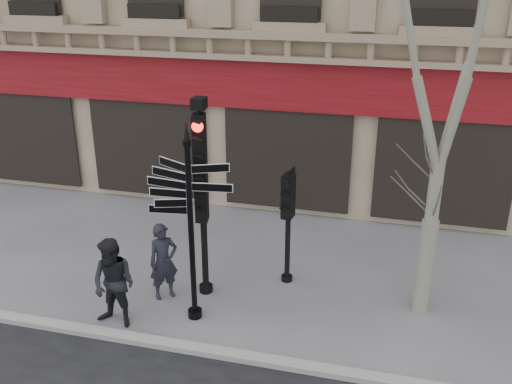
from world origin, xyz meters
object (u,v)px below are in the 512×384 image
traffic_signal_secondary (288,208)px  pedestrian_b (114,284)px  traffic_signal_main (202,175)px  plane_tree (455,35)px  fingerpost (189,191)px  pedestrian_a (164,262)px

traffic_signal_secondary → pedestrian_b: size_ratio=1.39×
traffic_signal_main → plane_tree: bearing=-6.0°
fingerpost → pedestrian_b: fingerpost is taller
fingerpost → pedestrian_a: (-0.85, 0.54, -1.86)m
traffic_signal_secondary → pedestrian_a: 2.81m
fingerpost → traffic_signal_main: size_ratio=0.96×
fingerpost → pedestrian_b: (-1.37, -0.61, -1.79)m
fingerpost → plane_tree: bearing=19.5°
traffic_signal_main → traffic_signal_secondary: 2.01m
fingerpost → traffic_signal_secondary: size_ratio=1.59×
fingerpost → pedestrian_a: 2.12m
pedestrian_a → pedestrian_b: size_ratio=0.92×
pedestrian_a → pedestrian_b: 1.26m
traffic_signal_main → pedestrian_a: bearing=-164.1°
pedestrian_b → traffic_signal_main: bearing=57.6°
fingerpost → plane_tree: 5.28m
traffic_signal_main → traffic_signal_secondary: (1.58, 0.86, -0.89)m
traffic_signal_main → pedestrian_b: bearing=-141.2°
traffic_signal_secondary → pedestrian_a: bearing=-143.2°
fingerpost → pedestrian_b: 2.33m
fingerpost → plane_tree: plane_tree is taller
fingerpost → plane_tree: (4.33, 1.35, 2.71)m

